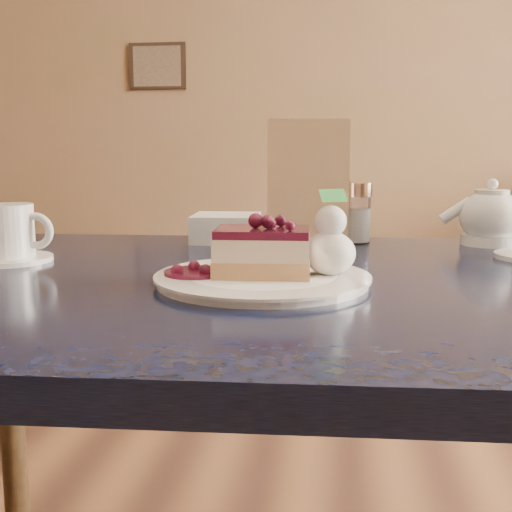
# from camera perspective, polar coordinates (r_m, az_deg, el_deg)

# --- Properties ---
(main_table) EXTENTS (1.32, 0.91, 0.80)m
(main_table) POSITION_cam_1_polar(r_m,az_deg,el_deg) (0.95, 0.80, -6.80)
(main_table) COLOR #111734
(main_table) RESTS_ON ground
(dessert_plate) EXTENTS (0.29, 0.29, 0.01)m
(dessert_plate) POSITION_cam_1_polar(r_m,az_deg,el_deg) (0.87, 0.58, -2.10)
(dessert_plate) COLOR white
(dessert_plate) RESTS_ON main_table
(cheesecake_slice) EXTENTS (0.13, 0.10, 0.06)m
(cheesecake_slice) POSITION_cam_1_polar(r_m,az_deg,el_deg) (0.87, 0.58, 0.34)
(cheesecake_slice) COLOR tan
(cheesecake_slice) RESTS_ON dessert_plate
(whipped_cream) EXTENTS (0.07, 0.07, 0.06)m
(whipped_cream) POSITION_cam_1_polar(r_m,az_deg,el_deg) (0.88, 6.59, 0.27)
(whipped_cream) COLOR white
(whipped_cream) RESTS_ON dessert_plate
(berry_sauce) EXTENTS (0.09, 0.09, 0.01)m
(berry_sauce) POSITION_cam_1_polar(r_m,az_deg,el_deg) (0.88, -5.40, -1.49)
(berry_sauce) COLOR #3D0524
(berry_sauce) RESTS_ON dessert_plate
(coffee_set) EXTENTS (0.15, 0.14, 0.09)m
(coffee_set) POSITION_cam_1_polar(r_m,az_deg,el_deg) (1.12, -21.10, 1.68)
(coffee_set) COLOR white
(coffee_set) RESTS_ON main_table
(tea_set) EXTENTS (0.21, 0.28, 0.11)m
(tea_set) POSITION_cam_1_polar(r_m,az_deg,el_deg) (1.27, 20.72, 2.79)
(tea_set) COLOR white
(tea_set) RESTS_ON main_table
(menu_card) EXTENTS (0.15, 0.04, 0.24)m
(menu_card) POSITION_cam_1_polar(r_m,az_deg,el_deg) (1.20, 4.66, 6.43)
(menu_card) COLOR beige
(menu_card) RESTS_ON main_table
(sugar_shaker) EXTENTS (0.06, 0.06, 0.12)m
(sugar_shaker) POSITION_cam_1_polar(r_m,az_deg,el_deg) (1.26, 8.80, 3.89)
(sugar_shaker) COLOR white
(sugar_shaker) RESTS_ON main_table
(napkin_stack) EXTENTS (0.13, 0.13, 0.05)m
(napkin_stack) POSITION_cam_1_polar(r_m,az_deg,el_deg) (1.28, -2.66, 2.51)
(napkin_stack) COLOR white
(napkin_stack) RESTS_ON main_table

